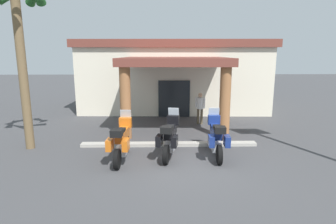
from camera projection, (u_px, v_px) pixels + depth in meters
name	position (u px, v px, depth m)	size (l,w,h in m)	color
ground_plane	(183.00, 162.00, 9.52)	(80.00, 80.00, 0.00)	#424244
motel_building	(174.00, 74.00, 18.96)	(12.03, 11.61, 4.38)	silver
motorcycle_orange	(122.00, 141.00, 9.58)	(0.73, 2.21, 1.61)	black
motorcycle_black	(170.00, 137.00, 9.96)	(0.89, 2.20, 1.61)	black
motorcycle_blue	(217.00, 137.00, 9.96)	(0.72, 2.21, 1.61)	black
pedestrian	(200.00, 106.00, 14.51)	(0.48, 0.32, 1.63)	brown
palm_tree_roadside	(17.00, 16.00, 9.98)	(2.36, 2.37, 6.52)	brown
curb_strip	(169.00, 144.00, 11.24)	(6.97, 0.36, 0.12)	#ADA89E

